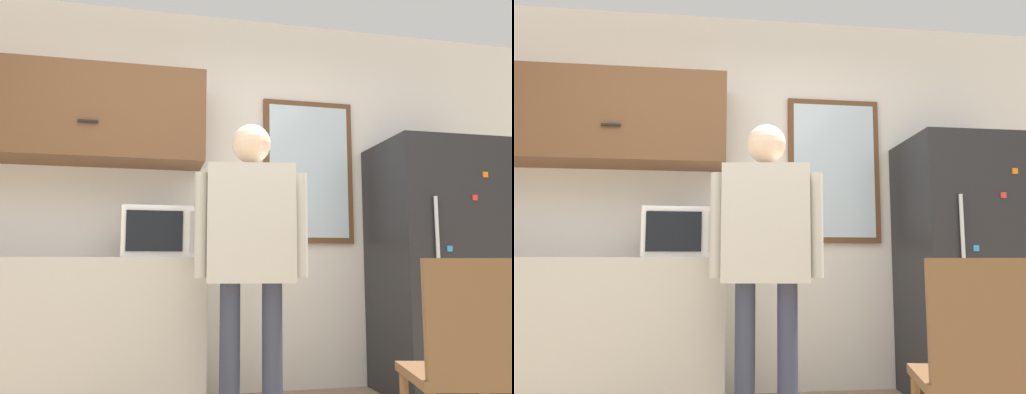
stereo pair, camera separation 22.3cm
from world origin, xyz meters
TOP-DOWN VIEW (x-y plane):
  - back_wall at (0.00, 2.01)m, footprint 6.00×0.06m
  - counter at (-1.09, 1.69)m, footprint 2.22×0.59m
  - upper_cabinets at (-1.09, 1.80)m, footprint 2.22×0.40m
  - microwave at (-0.24, 1.62)m, footprint 0.46×0.40m
  - person at (0.23, 1.17)m, footprint 0.62×0.29m
  - refrigerator at (1.66, 1.64)m, footprint 0.81×0.70m
  - chair at (0.96, 0.36)m, footprint 0.50×0.50m
  - window at (0.83, 1.97)m, footprint 0.68×0.05m

SIDE VIEW (x-z plane):
  - counter at x=-1.09m, z-range 0.00..0.91m
  - chair at x=0.96m, z-range 0.04..0.94m
  - refrigerator at x=1.66m, z-range 0.00..1.72m
  - person at x=0.23m, z-range 0.19..1.84m
  - microwave at x=-0.24m, z-range 0.91..1.22m
  - back_wall at x=0.00m, z-range 0.00..2.70m
  - window at x=0.83m, z-range 1.02..2.09m
  - upper_cabinets at x=-1.09m, z-range 1.53..2.14m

